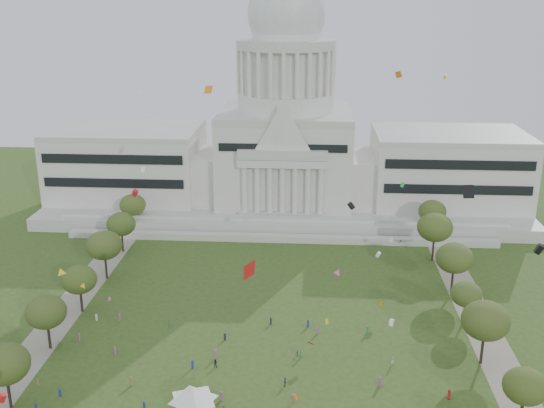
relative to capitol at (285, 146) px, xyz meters
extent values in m
plane|color=#354C1B|center=(0.00, -113.59, -22.30)|extent=(400.00, 400.00, 0.00)
cube|color=#B8B6AC|center=(0.00, 1.41, -20.30)|extent=(160.00, 60.00, 4.00)
cube|color=#B8B6AC|center=(0.00, -31.59, -21.30)|extent=(130.00, 3.00, 2.00)
cube|color=#B8B6AC|center=(0.00, -23.59, -19.80)|extent=(140.00, 3.00, 5.00)
cube|color=silver|center=(-55.00, 0.41, -7.30)|extent=(50.00, 34.00, 22.00)
cube|color=silver|center=(55.00, 0.41, -7.30)|extent=(50.00, 34.00, 22.00)
cube|color=silver|center=(-27.00, -1.59, -10.30)|extent=(12.00, 26.00, 16.00)
cube|color=silver|center=(27.00, -1.59, -10.30)|extent=(12.00, 26.00, 16.00)
cube|color=silver|center=(0.00, 0.41, -4.30)|extent=(44.00, 38.00, 28.00)
cube|color=silver|center=(0.00, -19.59, -1.10)|extent=(28.00, 3.00, 2.40)
cube|color=black|center=(-55.00, -16.79, -5.30)|extent=(46.00, 0.40, 11.00)
cube|color=black|center=(55.00, -16.79, -5.30)|extent=(46.00, 0.40, 11.00)
cylinder|color=silver|center=(0.00, 0.41, 15.10)|extent=(32.00, 32.00, 6.00)
cylinder|color=silver|center=(0.00, 0.41, 25.10)|extent=(28.00, 28.00, 14.00)
cylinder|color=#B8B6AC|center=(0.00, 0.41, 33.60)|extent=(32.40, 32.40, 3.00)
cylinder|color=silver|center=(0.00, 0.41, 39.10)|extent=(22.00, 22.00, 8.00)
ellipsoid|color=silver|center=(0.00, 0.41, 43.10)|extent=(25.00, 25.00, 26.20)
cube|color=gray|center=(-48.00, -83.59, -22.28)|extent=(8.00, 160.00, 0.04)
cube|color=gray|center=(48.00, -83.59, -22.28)|extent=(8.00, 160.00, 0.04)
cylinder|color=black|center=(-44.07, -116.55, -19.42)|extent=(0.56, 0.56, 5.75)
ellipsoid|color=#3B4B1C|center=(-44.07, -116.55, -13.33)|extent=(8.86, 8.86, 7.25)
ellipsoid|color=#384B17|center=(46.22, -115.34, -14.62)|extent=(7.58, 7.58, 6.20)
cylinder|color=black|center=(-45.04, -96.29, -19.56)|extent=(0.56, 0.56, 5.47)
ellipsoid|color=#37491C|center=(-45.04, -96.29, -13.77)|extent=(8.42, 8.42, 6.89)
cylinder|color=black|center=(44.17, -96.15, -19.19)|extent=(0.56, 0.56, 6.20)
ellipsoid|color=#384719|center=(44.17, -96.15, -12.62)|extent=(9.55, 9.55, 7.82)
cylinder|color=black|center=(-44.09, -79.67, -19.66)|extent=(0.56, 0.56, 5.27)
ellipsoid|color=#354F17|center=(-44.09, -79.67, -14.07)|extent=(8.12, 8.12, 6.65)
cylinder|color=black|center=(44.40, -79.10, -20.02)|extent=(0.56, 0.56, 4.56)
ellipsoid|color=#374E1B|center=(44.40, -79.10, -15.19)|extent=(7.01, 7.01, 5.74)
cylinder|color=black|center=(-44.08, -61.17, -19.28)|extent=(0.56, 0.56, 6.03)
ellipsoid|color=#3A4C1D|center=(-44.08, -61.17, -12.89)|extent=(9.29, 9.29, 7.60)
cylinder|color=black|center=(44.76, -63.55, -19.31)|extent=(0.56, 0.56, 5.97)
ellipsoid|color=#394A1C|center=(44.76, -63.55, -12.99)|extent=(9.19, 9.19, 7.52)
cylinder|color=black|center=(-45.22, -42.58, -19.59)|extent=(0.56, 0.56, 5.41)
ellipsoid|color=#344C1A|center=(-45.22, -42.58, -13.86)|extent=(8.33, 8.33, 6.81)
cylinder|color=black|center=(43.49, -43.40, -19.11)|extent=(0.56, 0.56, 6.37)
ellipsoid|color=#3B521A|center=(43.49, -43.40, -12.35)|extent=(9.82, 9.82, 8.03)
cylinder|color=black|center=(-46.87, -24.45, -19.64)|extent=(0.56, 0.56, 5.32)
ellipsoid|color=#3F511B|center=(-46.87, -24.45, -14.00)|extent=(8.19, 8.19, 6.70)
cylinder|color=black|center=(45.96, -25.46, -19.56)|extent=(0.56, 0.56, 5.47)
ellipsoid|color=#394B1A|center=(45.96, -25.46, -13.77)|extent=(8.42, 8.42, 6.89)
cylinder|color=#4C4C4C|center=(-13.83, -113.04, -20.93)|extent=(0.12, 0.12, 2.73)
cylinder|color=#4C4C4C|center=(-7.72, -113.04, -20.93)|extent=(0.12, 0.12, 2.73)
cube|color=white|center=(-10.78, -116.09, -19.46)|extent=(8.40, 8.40, 0.22)
pyramid|color=white|center=(-10.78, -116.09, -18.26)|extent=(11.76, 11.76, 2.18)
imported|color=#B21E1E|center=(35.39, -108.75, -21.30)|extent=(1.03, 1.15, 1.98)
imported|color=silver|center=(26.29, -98.27, -21.32)|extent=(1.04, 1.11, 1.95)
imported|color=#994C8C|center=(6.65, -111.74, -21.33)|extent=(1.25, 1.39, 1.93)
imported|color=#4C4C51|center=(5.02, -106.68, -21.36)|extent=(0.83, 1.21, 1.88)
imported|color=#33723F|center=(-11.52, -111.73, -21.34)|extent=(1.46, 1.88, 1.90)
imported|color=#26262B|center=(-9.21, -101.06, -21.42)|extent=(0.92, 0.64, 1.75)
imported|color=#994C8C|center=(7.04, -95.87, -21.58)|extent=(0.55, 0.89, 1.44)
cube|color=olive|center=(-42.00, -109.74, -21.51)|extent=(0.49, 0.47, 1.58)
cube|color=#33723F|center=(22.17, -85.73, -21.38)|extent=(0.51, 0.34, 1.83)
cube|color=olive|center=(-24.17, -108.43, -21.40)|extent=(0.50, 0.56, 1.80)
cube|color=#994C8C|center=(-33.96, -83.48, -21.40)|extent=(0.50, 0.56, 1.79)
cube|color=#33723F|center=(-21.93, -85.16, -21.45)|extent=(0.48, 0.53, 1.69)
cube|color=silver|center=(-39.30, -83.73, -21.51)|extent=(0.49, 0.42, 1.57)
cube|color=#26262B|center=(-12.61, -114.92, -21.33)|extent=(0.41, 0.56, 1.92)
cube|color=#994C8C|center=(11.26, -86.41, -21.49)|extent=(0.47, 0.34, 1.61)
cube|color=navy|center=(9.10, -83.54, -21.42)|extent=(0.43, 0.53, 1.75)
cube|color=#994C8C|center=(23.02, -105.51, -21.32)|extent=(0.60, 0.57, 1.94)
cube|color=#26262B|center=(-8.74, -90.49, -21.50)|extent=(0.47, 0.49, 1.59)
cube|color=navy|center=(-19.86, -115.57, -21.50)|extent=(0.49, 0.47, 1.58)
cube|color=#994C8C|center=(-6.41, -111.89, -21.41)|extent=(0.51, 0.35, 1.77)
cube|color=navy|center=(-13.68, -101.84, -21.38)|extent=(0.38, 0.53, 1.82)
cube|color=#33723F|center=(7.77, -96.41, -21.38)|extent=(0.31, 0.49, 1.83)
cube|color=#26262B|center=(0.68, -82.96, -21.49)|extent=(0.42, 0.50, 1.61)
cube|color=#994C8C|center=(-9.53, -97.93, -21.32)|extent=(0.37, 0.55, 1.95)
cube|color=navy|center=(-36.51, -112.70, -21.54)|extent=(0.45, 0.36, 1.50)
cube|color=#994C8C|center=(-30.68, -97.72, -21.42)|extent=(0.48, 0.55, 1.76)
cube|color=#994C8C|center=(-39.94, -92.88, -21.42)|extent=(0.43, 0.53, 1.74)
camera|label=1|loc=(9.47, -210.88, 48.35)|focal=42.00mm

